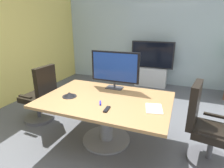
# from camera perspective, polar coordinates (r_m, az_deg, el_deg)

# --- Properties ---
(ground_plane) EXTENTS (7.74, 7.74, 0.00)m
(ground_plane) POSITION_cam_1_polar(r_m,az_deg,el_deg) (3.08, -0.55, -17.60)
(ground_plane) COLOR #515459
(wall_back_glass_partition) EXTENTS (5.56, 0.10, 2.77)m
(wall_back_glass_partition) POSITION_cam_1_polar(r_m,az_deg,el_deg) (5.76, 12.43, 13.91)
(wall_back_glass_partition) COLOR #9EB2B7
(wall_back_glass_partition) RESTS_ON ground
(conference_table) EXTENTS (1.91, 1.30, 0.73)m
(conference_table) POSITION_cam_1_polar(r_m,az_deg,el_deg) (2.85, -1.85, -7.68)
(conference_table) COLOR olive
(conference_table) RESTS_ON ground
(office_chair_left) EXTENTS (0.61, 0.58, 1.09)m
(office_chair_left) POSITION_cam_1_polar(r_m,az_deg,el_deg) (3.71, -21.27, -4.23)
(office_chair_left) COLOR #4C4C51
(office_chair_left) RESTS_ON ground
(office_chair_right) EXTENTS (0.63, 0.61, 1.09)m
(office_chair_right) POSITION_cam_1_polar(r_m,az_deg,el_deg) (2.80, 26.89, -12.73)
(office_chair_right) COLOR #4C4C51
(office_chair_right) RESTS_ON ground
(tv_monitor) EXTENTS (0.84, 0.18, 0.64)m
(tv_monitor) POSITION_cam_1_polar(r_m,az_deg,el_deg) (3.10, 0.87, 5.01)
(tv_monitor) COLOR #333338
(tv_monitor) RESTS_ON conference_table
(wall_display_unit) EXTENTS (1.20, 0.36, 1.31)m
(wall_display_unit) POSITION_cam_1_polar(r_m,az_deg,el_deg) (5.55, 12.06, 3.88)
(wall_display_unit) COLOR #B7BABC
(wall_display_unit) RESTS_ON ground
(conference_phone) EXTENTS (0.22, 0.22, 0.07)m
(conference_phone) POSITION_cam_1_polar(r_m,az_deg,el_deg) (2.91, -13.08, -3.23)
(conference_phone) COLOR black
(conference_phone) RESTS_ON conference_table
(remote_control) EXTENTS (0.06, 0.17, 0.02)m
(remote_control) POSITION_cam_1_polar(r_m,az_deg,el_deg) (2.43, -1.62, -7.80)
(remote_control) COLOR black
(remote_control) RESTS_ON conference_table
(whiteboard_marker) EXTENTS (0.07, 0.13, 0.02)m
(whiteboard_marker) POSITION_cam_1_polar(r_m,az_deg,el_deg) (2.60, -3.66, -5.90)
(whiteboard_marker) COLOR #1919A5
(whiteboard_marker) RESTS_ON conference_table
(paper_notepad) EXTENTS (0.27, 0.34, 0.01)m
(paper_notepad) POSITION_cam_1_polar(r_m,az_deg,el_deg) (2.52, 12.88, -7.38)
(paper_notepad) COLOR white
(paper_notepad) RESTS_ON conference_table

